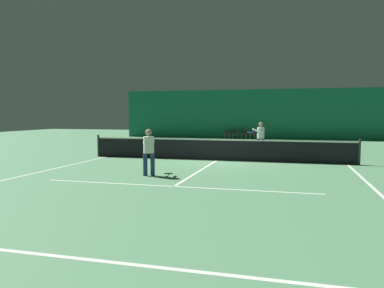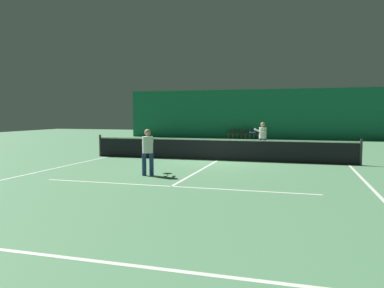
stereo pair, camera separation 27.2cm
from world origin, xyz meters
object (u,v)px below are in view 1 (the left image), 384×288
object	(u,v)px
courtside_chair_0	(228,133)
player_far	(260,135)
tennis_net	(217,149)
courtside_chair_3	(253,133)
courtside_chair_2	(245,133)
player_near	(149,149)
courtside_chair_1	(236,133)

from	to	relation	value
courtside_chair_0	player_far	bearing A→B (deg)	17.29
tennis_net	courtside_chair_3	bearing A→B (deg)	89.59
courtside_chair_0	courtside_chair_3	world-z (taller)	same
player_far	courtside_chair_2	xyz separation A→B (m)	(-2.27, 11.97, -0.48)
player_near	courtside_chair_0	world-z (taller)	player_near
player_far	courtside_chair_2	size ratio (longest dim) A/B	1.98
player_far	courtside_chair_0	distance (m)	12.55
courtside_chair_3	courtside_chair_2	bearing A→B (deg)	-90.00
player_near	tennis_net	bearing A→B (deg)	-37.20
player_far	player_near	bearing A→B (deg)	5.03
courtside_chair_2	courtside_chair_3	distance (m)	0.73
tennis_net	courtside_chair_2	size ratio (longest dim) A/B	14.29
player_far	tennis_net	bearing A→B (deg)	-0.75
courtside_chair_1	courtside_chair_0	bearing A→B (deg)	-90.00
tennis_net	courtside_chair_0	world-z (taller)	tennis_net
courtside_chair_1	courtside_chair_2	size ratio (longest dim) A/B	1.00
player_far	courtside_chair_3	distance (m)	12.08
tennis_net	player_far	bearing A→B (deg)	63.33
courtside_chair_0	courtside_chair_3	xyz separation A→B (m)	(2.18, 0.00, 0.00)
player_far	courtside_chair_1	xyz separation A→B (m)	(-3.00, 11.97, -0.48)
courtside_chair_1	courtside_chair_2	bearing A→B (deg)	90.00
courtside_chair_2	tennis_net	bearing A→B (deg)	2.32
courtside_chair_1	courtside_chair_3	xyz separation A→B (m)	(1.45, 0.00, 0.00)
tennis_net	courtside_chair_1	size ratio (longest dim) A/B	14.29
courtside_chair_3	courtside_chair_0	bearing A→B (deg)	-90.00
tennis_net	courtside_chair_2	xyz separation A→B (m)	(-0.62, 15.27, -0.03)
tennis_net	player_far	distance (m)	3.72
courtside_chair_0	courtside_chair_1	world-z (taller)	same
tennis_net	courtside_chair_2	bearing A→B (deg)	92.32
player_far	courtside_chair_2	world-z (taller)	player_far
player_far	courtside_chair_1	size ratio (longest dim) A/B	1.98
player_near	player_far	size ratio (longest dim) A/B	0.95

